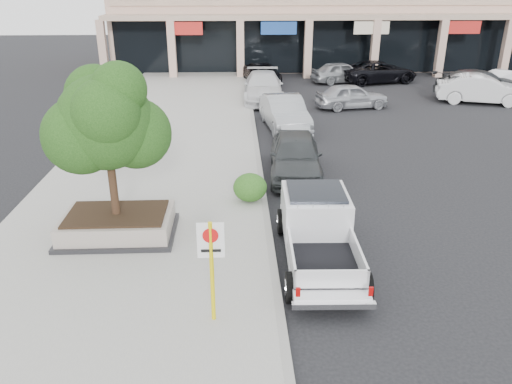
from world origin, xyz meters
TOP-DOWN VIEW (x-y plane):
  - ground at (0.00, 0.00)m, footprint 120.00×120.00m
  - sidewalk at (-5.50, 6.00)m, footprint 8.00×52.00m
  - curb at (-1.55, 6.00)m, footprint 0.20×52.00m
  - strip_mall at (8.00, 33.93)m, footprint 40.55×12.43m
  - planter at (-5.82, 1.93)m, footprint 3.20×2.20m
  - planter_tree at (-5.68, 2.08)m, footprint 2.90×2.55m
  - no_parking_sign at (-2.98, -2.03)m, footprint 0.55×0.09m
  - hedge at (-2.01, 4.13)m, footprint 1.10×0.99m
  - pickup_truck at (-0.35, 0.46)m, footprint 2.08×5.27m
  - curb_car_a at (-0.23, 6.77)m, footprint 2.24×4.80m
  - curb_car_b at (-0.03, 13.14)m, footprint 2.30×5.09m
  - curb_car_c at (-0.73, 19.48)m, footprint 2.53×5.81m
  - curb_car_d at (-0.51, 25.06)m, footprint 2.77×5.11m
  - lot_car_a at (4.22, 17.29)m, footprint 4.40×2.42m
  - lot_car_b at (12.19, 18.21)m, footprint 5.38×3.18m
  - lot_car_c at (12.89, 20.07)m, footprint 6.21×4.01m
  - lot_car_d at (7.84, 24.91)m, footprint 6.00×3.89m
  - lot_car_e at (5.20, 24.94)m, footprint 4.67×2.77m
  - lot_car_f at (15.66, 21.68)m, footprint 4.40×2.76m

SIDE VIEW (x-z plane):
  - ground at x=0.00m, z-range 0.00..0.00m
  - sidewalk at x=-5.50m, z-range 0.00..0.15m
  - curb at x=-1.55m, z-range 0.00..0.15m
  - planter at x=-5.82m, z-range 0.14..0.82m
  - hedge at x=-2.01m, z-range 0.15..1.08m
  - curb_car_d at x=-0.51m, z-range 0.00..1.36m
  - lot_car_f at x=15.66m, z-range 0.00..1.37m
  - lot_car_a at x=4.22m, z-range 0.00..1.42m
  - lot_car_e at x=5.20m, z-range 0.00..1.49m
  - lot_car_d at x=7.84m, z-range 0.00..1.54m
  - curb_car_a at x=-0.23m, z-range 0.00..1.59m
  - curb_car_b at x=-0.03m, z-range 0.00..1.62m
  - pickup_truck at x=-0.35m, z-range 0.00..1.64m
  - curb_car_c at x=-0.73m, z-range 0.00..1.66m
  - lot_car_c at x=12.89m, z-range 0.00..1.67m
  - lot_car_b at x=12.19m, z-range 0.00..1.68m
  - no_parking_sign at x=-2.98m, z-range 0.48..2.78m
  - planter_tree at x=-5.68m, z-range 1.41..5.41m
  - strip_mall at x=8.00m, z-range 0.00..9.50m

